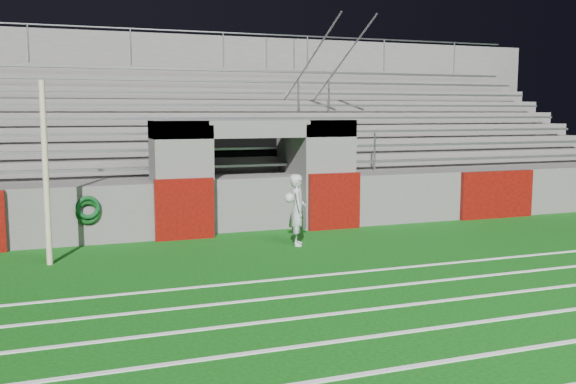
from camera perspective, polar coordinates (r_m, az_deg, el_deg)
name	(u,v)px	position (r m, az deg, el deg)	size (l,w,h in m)	color
ground	(311,262)	(12.08, 2.08, -6.22)	(90.00, 90.00, 0.00)	#0C4B0E
field_post	(46,174)	(12.41, -20.73, 1.53)	(0.11, 0.11, 3.36)	beige
field_markings	(477,356)	(7.89, 16.43, -13.83)	(28.00, 8.09, 0.01)	white
stadium_structure	(211,155)	(19.41, -6.89, 3.25)	(26.00, 8.48, 5.42)	#585653
goalkeeper_with_ball	(297,209)	(13.43, 0.84, -1.56)	(0.60, 0.63, 1.50)	#B2B7BC
hose_coil	(88,210)	(13.96, -17.36, -1.54)	(0.51, 0.15, 0.61)	#0B3810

